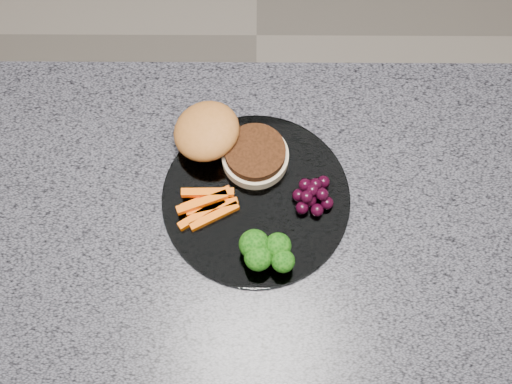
# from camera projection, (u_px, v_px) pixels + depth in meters

# --- Properties ---
(room) EXTENTS (4.02, 4.02, 2.70)m
(room) POSITION_uv_depth(u_px,v_px,m) (252.00, 61.00, 0.54)
(room) COLOR #AFA293
(room) RESTS_ON ground
(island_cabinet) EXTENTS (1.20, 0.60, 0.86)m
(island_cabinet) POSITION_uv_depth(u_px,v_px,m) (255.00, 328.00, 1.39)
(island_cabinet) COLOR brown
(island_cabinet) RESTS_ON ground
(countertop) EXTENTS (1.20, 0.60, 0.04)m
(countertop) POSITION_uv_depth(u_px,v_px,m) (254.00, 256.00, 0.97)
(countertop) COLOR #54535E
(countertop) RESTS_ON island_cabinet
(plate) EXTENTS (0.26, 0.26, 0.01)m
(plate) POSITION_uv_depth(u_px,v_px,m) (256.00, 199.00, 0.98)
(plate) COLOR white
(plate) RESTS_ON countertop
(burger) EXTENTS (0.18, 0.14, 0.05)m
(burger) POSITION_uv_depth(u_px,v_px,m) (224.00, 141.00, 0.99)
(burger) COLOR beige
(burger) RESTS_ON plate
(carrot_sticks) EXTENTS (0.09, 0.07, 0.02)m
(carrot_sticks) POSITION_uv_depth(u_px,v_px,m) (207.00, 205.00, 0.97)
(carrot_sticks) COLOR #FF6004
(carrot_sticks) RESTS_ON plate
(broccoli) EXTENTS (0.07, 0.06, 0.05)m
(broccoli) POSITION_uv_depth(u_px,v_px,m) (265.00, 251.00, 0.92)
(broccoli) COLOR #609B38
(broccoli) RESTS_ON plate
(grape_bunch) EXTENTS (0.06, 0.06, 0.03)m
(grape_bunch) POSITION_uv_depth(u_px,v_px,m) (313.00, 194.00, 0.97)
(grape_bunch) COLOR black
(grape_bunch) RESTS_ON plate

